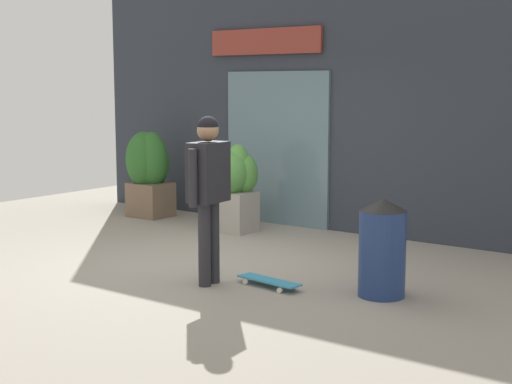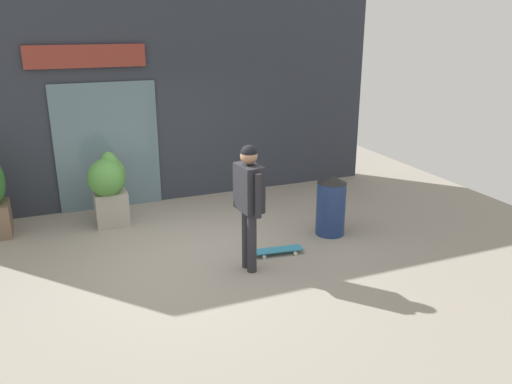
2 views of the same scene
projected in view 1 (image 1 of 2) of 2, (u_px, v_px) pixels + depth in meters
name	position (u px, v px, depth m)	size (l,w,h in m)	color
ground_plane	(206.00, 266.00, 8.64)	(12.00, 12.00, 0.00)	gray
building_facade	(332.00, 94.00, 10.64)	(8.69, 0.31, 3.92)	#2D333D
skateboarder	(208.00, 182.00, 7.71)	(0.30, 0.62, 1.76)	#28282D
skateboard	(269.00, 281.00, 7.75)	(0.76, 0.30, 0.08)	teal
planter_box_left	(234.00, 182.00, 10.57)	(0.63, 0.69, 1.24)	gray
planter_box_right	(149.00, 169.00, 11.81)	(0.66, 0.68, 1.34)	brown
trash_bin	(382.00, 248.00, 7.35)	(0.47, 0.47, 0.97)	navy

